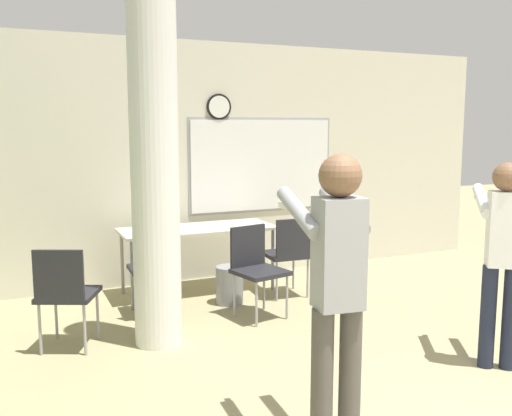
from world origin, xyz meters
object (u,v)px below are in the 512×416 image
(bottle_on_table, at_px, (155,224))
(person_playing_front, at_px, (336,281))
(folding_table, at_px, (198,232))
(chair_near_pillar, at_px, (65,290))
(chair_table_right, at_px, (288,250))
(chair_table_left, at_px, (155,264))
(person_playing_side, at_px, (502,248))
(chair_table_front, at_px, (256,264))

(bottle_on_table, bearing_deg, person_playing_front, -86.28)
(folding_table, distance_m, chair_near_pillar, 1.91)
(chair_near_pillar, bearing_deg, chair_table_right, 14.20)
(chair_table_left, xyz_separation_m, person_playing_side, (2.10, -2.21, 0.41))
(bottle_on_table, distance_m, person_playing_front, 3.24)
(chair_table_right, xyz_separation_m, person_playing_side, (0.64, -2.25, 0.41))
(chair_table_right, distance_m, person_playing_side, 2.37)
(chair_table_right, bearing_deg, person_playing_side, -74.15)
(folding_table, relative_size, chair_table_left, 1.94)
(chair_table_front, distance_m, chair_table_left, 0.97)
(folding_table, relative_size, bottle_on_table, 7.15)
(chair_table_left, height_order, person_playing_side, person_playing_side)
(bottle_on_table, xyz_separation_m, chair_near_pillar, (-1.01, -1.08, -0.30))
(person_playing_side, bearing_deg, chair_table_right, 105.85)
(chair_table_left, bearing_deg, bottle_on_table, 75.36)
(person_playing_side, relative_size, person_playing_front, 0.93)
(folding_table, relative_size, person_playing_side, 1.08)
(folding_table, xyz_separation_m, chair_table_right, (0.83, -0.57, -0.16))
(folding_table, distance_m, chair_table_front, 1.05)
(bottle_on_table, height_order, chair_table_right, bottle_on_table)
(chair_table_right, xyz_separation_m, chair_table_front, (-0.57, -0.43, 0.00))
(chair_table_front, relative_size, person_playing_front, 0.52)
(person_playing_side, bearing_deg, bottle_on_table, 125.64)
(bottle_on_table, xyz_separation_m, chair_table_right, (1.32, -0.49, -0.30))
(chair_table_front, bearing_deg, folding_table, 104.25)
(person_playing_side, bearing_deg, chair_near_pillar, 150.83)
(chair_table_left, relative_size, person_playing_side, 0.56)
(chair_table_right, height_order, person_playing_front, person_playing_front)
(chair_table_front, relative_size, chair_near_pillar, 1.00)
(chair_table_left, bearing_deg, person_playing_front, -82.68)
(chair_table_right, relative_size, person_playing_front, 0.52)
(chair_near_pillar, bearing_deg, chair_table_left, 32.37)
(chair_table_right, height_order, chair_table_front, same)
(person_playing_side, xyz_separation_m, person_playing_front, (-1.75, -0.49, 0.07))
(chair_table_front, bearing_deg, chair_near_pillar, -174.93)
(bottle_on_table, relative_size, chair_near_pillar, 0.27)
(chair_table_left, bearing_deg, chair_table_front, -23.95)
(chair_near_pillar, bearing_deg, bottle_on_table, 46.92)
(chair_table_front, bearing_deg, bottle_on_table, 129.23)
(chair_table_front, height_order, person_playing_side, person_playing_side)
(chair_table_right, relative_size, chair_table_left, 1.00)
(folding_table, relative_size, chair_table_right, 1.94)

